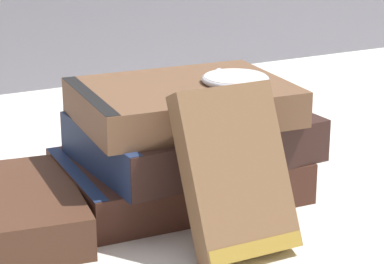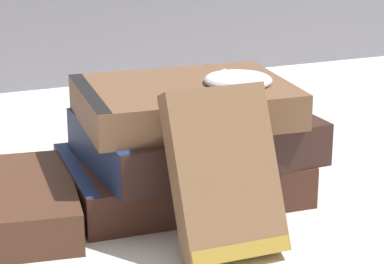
% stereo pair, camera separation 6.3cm
% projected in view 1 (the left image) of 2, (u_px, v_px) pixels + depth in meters
% --- Properties ---
extents(ground_plane, '(3.00, 3.00, 0.00)m').
position_uv_depth(ground_plane, '(233.00, 214.00, 0.70)').
color(ground_plane, silver).
extents(book_flat_bottom, '(0.21, 0.15, 0.04)m').
position_uv_depth(book_flat_bottom, '(173.00, 176.00, 0.73)').
color(book_flat_bottom, '#422319').
rests_on(book_flat_bottom, ground_plane).
extents(book_flat_middle, '(0.20, 0.16, 0.04)m').
position_uv_depth(book_flat_middle, '(188.00, 137.00, 0.72)').
color(book_flat_middle, '#331E19').
rests_on(book_flat_middle, book_flat_bottom).
extents(book_flat_top, '(0.19, 0.15, 0.03)m').
position_uv_depth(book_flat_top, '(178.00, 103.00, 0.70)').
color(book_flat_top, brown).
rests_on(book_flat_top, book_flat_middle).
extents(book_leaning_front, '(0.08, 0.07, 0.13)m').
position_uv_depth(book_leaning_front, '(236.00, 178.00, 0.62)').
color(book_leaning_front, brown).
rests_on(book_leaning_front, ground_plane).
extents(pocket_watch, '(0.06, 0.06, 0.01)m').
position_uv_depth(pocket_watch, '(235.00, 79.00, 0.71)').
color(pocket_watch, silver).
rests_on(pocket_watch, book_flat_top).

